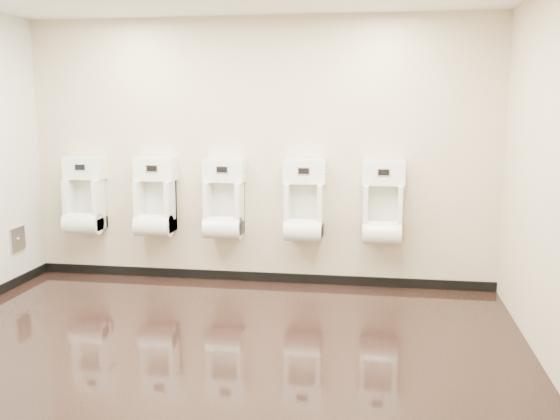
# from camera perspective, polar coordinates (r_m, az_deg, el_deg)

# --- Properties ---
(ground) EXTENTS (5.00, 3.50, 0.00)m
(ground) POSITION_cam_1_polar(r_m,az_deg,el_deg) (5.24, -5.73, -11.73)
(ground) COLOR black
(ground) RESTS_ON ground
(back_wall) EXTENTS (5.00, 0.02, 2.80)m
(back_wall) POSITION_cam_1_polar(r_m,az_deg,el_deg) (6.60, -2.07, 5.26)
(back_wall) COLOR beige
(back_wall) RESTS_ON ground
(front_wall) EXTENTS (5.00, 0.02, 2.80)m
(front_wall) POSITION_cam_1_polar(r_m,az_deg,el_deg) (3.26, -13.98, 0.41)
(front_wall) COLOR beige
(front_wall) RESTS_ON ground
(right_wall) EXTENTS (0.02, 3.50, 2.80)m
(right_wall) POSITION_cam_1_polar(r_m,az_deg,el_deg) (4.90, 23.59, 2.91)
(right_wall) COLOR beige
(right_wall) RESTS_ON ground
(skirting_back) EXTENTS (5.00, 0.02, 0.10)m
(skirting_back) POSITION_cam_1_polar(r_m,az_deg,el_deg) (6.83, -2.02, -6.11)
(skirting_back) COLOR black
(skirting_back) RESTS_ON ground
(access_panel) EXTENTS (0.04, 0.25, 0.25)m
(access_panel) POSITION_cam_1_polar(r_m,az_deg,el_deg) (7.14, -22.88, -2.47)
(access_panel) COLOR #9E9EA3
(access_panel) RESTS_ON left_wall
(urinal_0) EXTENTS (0.44, 0.33, 0.83)m
(urinal_0) POSITION_cam_1_polar(r_m,az_deg,el_deg) (7.14, -17.45, 0.80)
(urinal_0) COLOR white
(urinal_0) RESTS_ON back_wall
(urinal_1) EXTENTS (0.44, 0.33, 0.83)m
(urinal_1) POSITION_cam_1_polar(r_m,az_deg,el_deg) (6.82, -11.36, 0.66)
(urinal_1) COLOR white
(urinal_1) RESTS_ON back_wall
(urinal_2) EXTENTS (0.44, 0.33, 0.83)m
(urinal_2) POSITION_cam_1_polar(r_m,az_deg,el_deg) (6.60, -5.15, 0.51)
(urinal_2) COLOR white
(urinal_2) RESTS_ON back_wall
(urinal_3) EXTENTS (0.44, 0.33, 0.83)m
(urinal_3) POSITION_cam_1_polar(r_m,az_deg,el_deg) (6.44, 2.22, 0.32)
(urinal_3) COLOR white
(urinal_3) RESTS_ON back_wall
(urinal_4) EXTENTS (0.44, 0.33, 0.83)m
(urinal_4) POSITION_cam_1_polar(r_m,az_deg,el_deg) (6.40, 9.36, 0.13)
(urinal_4) COLOR white
(urinal_4) RESTS_ON back_wall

